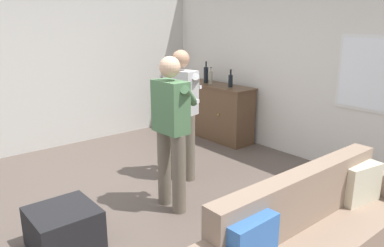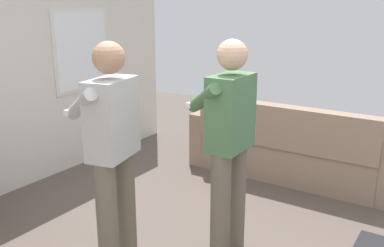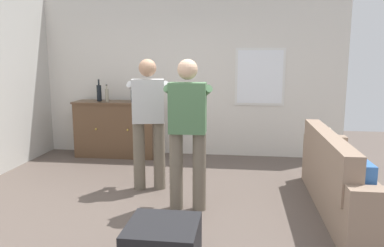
# 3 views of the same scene
# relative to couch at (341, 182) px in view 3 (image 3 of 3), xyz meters

# --- Properties ---
(ground) EXTENTS (10.40, 10.40, 0.00)m
(ground) POSITION_rel_couch_xyz_m (-1.99, -0.30, -0.34)
(ground) COLOR brown
(wall_back_with_window) EXTENTS (5.20, 0.15, 2.80)m
(wall_back_with_window) POSITION_rel_couch_xyz_m (-1.96, 2.36, 1.06)
(wall_back_with_window) COLOR silver
(wall_back_with_window) RESTS_ON ground
(couch) EXTENTS (0.57, 2.32, 0.88)m
(couch) POSITION_rel_couch_xyz_m (0.00, 0.00, 0.00)
(couch) COLOR gray
(couch) RESTS_ON ground
(sideboard_cabinet) EXTENTS (1.41, 0.49, 0.96)m
(sideboard_cabinet) POSITION_rel_couch_xyz_m (-3.25, 2.00, 0.14)
(sideboard_cabinet) COLOR brown
(sideboard_cabinet) RESTS_ON ground
(bottle_wine_green) EXTENTS (0.06, 0.06, 0.29)m
(bottle_wine_green) POSITION_rel_couch_xyz_m (-3.38, 1.97, 0.73)
(bottle_wine_green) COLOR gray
(bottle_wine_green) RESTS_ON sideboard_cabinet
(bottle_liquor_amber) EXTENTS (0.07, 0.07, 0.29)m
(bottle_liquor_amber) POSITION_rel_couch_xyz_m (-2.93, 1.99, 0.73)
(bottle_liquor_amber) COLOR black
(bottle_liquor_amber) RESTS_ON sideboard_cabinet
(bottle_spirits_clear) EXTENTS (0.08, 0.08, 0.38)m
(bottle_spirits_clear) POSITION_rel_couch_xyz_m (-3.52, 1.98, 0.77)
(bottle_spirits_clear) COLOR black
(bottle_spirits_clear) RESTS_ON sideboard_cabinet
(ottoman) EXTENTS (0.58, 0.58, 0.37)m
(ottoman) POSITION_rel_couch_xyz_m (-1.72, -1.38, -0.15)
(ottoman) COLOR black
(ottoman) RESTS_ON ground
(person_standing_left) EXTENTS (0.54, 0.51, 1.68)m
(person_standing_left) POSITION_rel_couch_xyz_m (-2.28, 0.45, 0.60)
(person_standing_left) COLOR #6B6051
(person_standing_left) RESTS_ON ground
(person_standing_right) EXTENTS (0.56, 0.48, 1.68)m
(person_standing_right) POSITION_rel_couch_xyz_m (-1.69, -0.16, 0.60)
(person_standing_right) COLOR #6B6051
(person_standing_right) RESTS_ON ground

